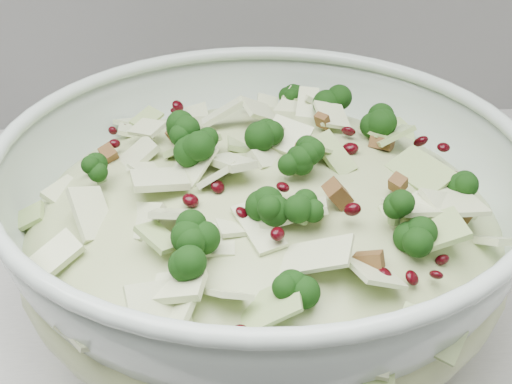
% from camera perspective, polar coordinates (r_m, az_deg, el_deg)
% --- Properties ---
extents(mixing_bowl, '(0.48, 0.48, 0.16)m').
position_cam_1_polar(mixing_bowl, '(0.57, 0.56, -3.13)').
color(mixing_bowl, '#B8CBBE').
rests_on(mixing_bowl, counter).
extents(salad, '(0.49, 0.49, 0.16)m').
position_cam_1_polar(salad, '(0.55, 0.58, -0.89)').
color(salad, '#B3C386').
rests_on(salad, mixing_bowl).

